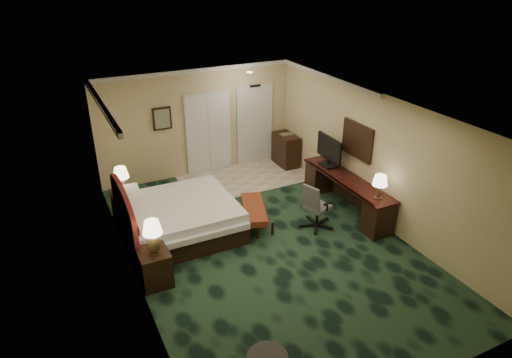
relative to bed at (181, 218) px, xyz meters
name	(u,v)px	position (x,y,z in m)	size (l,w,h in m)	color
floor	(267,245)	(1.34, -1.15, -0.34)	(5.00, 7.50, 0.00)	black
ceiling	(268,111)	(1.34, -1.15, 2.36)	(5.00, 7.50, 0.00)	silver
wall_back	(198,123)	(1.34, 2.60, 1.01)	(5.00, 0.00, 2.70)	beige
wall_front	(417,312)	(1.34, -4.90, 1.01)	(5.00, 0.00, 2.70)	beige
wall_left	(129,213)	(-1.16, -1.15, 1.01)	(0.00, 7.50, 2.70)	beige
wall_right	(376,159)	(3.84, -1.15, 1.01)	(0.00, 7.50, 2.70)	beige
crown_molding	(268,114)	(1.34, -1.15, 2.31)	(5.00, 7.50, 0.10)	silver
tile_patch	(246,178)	(2.24, 1.75, -0.33)	(3.20, 1.70, 0.01)	beige
headboard	(125,218)	(-1.10, -0.15, 0.36)	(0.12, 2.00, 1.40)	#52100D
entry_door	(255,126)	(2.89, 2.57, 0.71)	(1.02, 0.06, 2.18)	silver
closet_doors	(209,133)	(1.59, 2.56, 0.71)	(1.20, 0.06, 2.10)	silver
wall_art	(162,119)	(0.44, 2.56, 1.26)	(0.45, 0.06, 0.55)	slate
wall_mirror	(357,140)	(3.80, -0.55, 1.21)	(0.05, 0.95, 0.75)	white
bed	(181,218)	(0.00, 0.00, 0.00)	(2.12, 1.97, 0.67)	silver
nightstand_near	(155,267)	(-0.89, -1.32, -0.02)	(0.50, 0.58, 0.63)	black
nightstand_far	(126,206)	(-0.89, 1.05, -0.02)	(0.50, 0.58, 0.63)	black
lamp_near	(153,237)	(-0.87, -1.37, 0.60)	(0.33, 0.33, 0.61)	#312214
lamp_far	(122,181)	(-0.90, 1.00, 0.59)	(0.32, 0.32, 0.59)	#312214
bed_bench	(254,215)	(1.45, -0.34, -0.12)	(0.43, 1.25, 0.42)	maroon
desk	(346,194)	(3.53, -0.68, 0.05)	(0.57, 2.65, 0.76)	black
tv	(329,152)	(3.53, 0.06, 0.78)	(0.08, 0.91, 0.71)	black
desk_lamp	(379,187)	(3.52, -1.69, 0.68)	(0.29, 0.29, 0.51)	#312214
desk_chair	(318,205)	(2.58, -1.00, 0.17)	(0.59, 0.55, 1.01)	#404148
minibar	(286,150)	(3.56, 2.05, 0.09)	(0.45, 0.80, 0.85)	black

